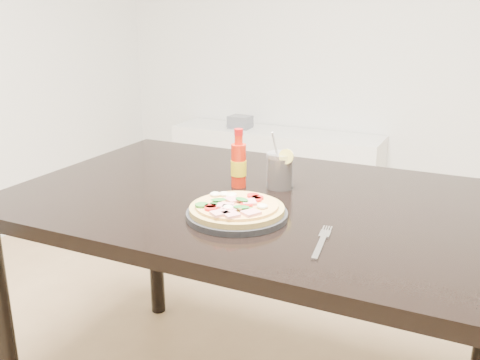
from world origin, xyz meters
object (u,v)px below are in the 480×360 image
at_px(plate, 237,215).
at_px(fork, 322,241).
at_px(hot_sauce_bottle, 239,164).
at_px(cola_cup, 280,171).
at_px(pizza, 236,207).
at_px(dining_table, 258,223).
at_px(media_console, 275,167).

xyz_separation_m(plate, fork, (0.24, -0.05, -0.01)).
xyz_separation_m(hot_sauce_bottle, cola_cup, (0.11, 0.04, -0.02)).
bearing_deg(pizza, dining_table, 96.17).
xyz_separation_m(dining_table, cola_cup, (0.03, 0.09, 0.13)).
height_order(plate, hot_sauce_bottle, hot_sauce_bottle).
bearing_deg(dining_table, fork, -41.77).
relative_size(pizza, hot_sauce_bottle, 1.37).
bearing_deg(pizza, media_console, 109.25).
distance_m(fork, media_console, 2.40).
xyz_separation_m(plate, media_console, (-0.73, 2.08, -0.51)).
bearing_deg(cola_cup, fork, -54.49).
bearing_deg(plate, media_console, 109.28).
distance_m(hot_sauce_bottle, media_console, 2.03).
xyz_separation_m(cola_cup, media_console, (-0.74, 1.81, -0.55)).
bearing_deg(fork, hot_sauce_bottle, 132.96).
bearing_deg(hot_sauce_bottle, plate, -65.25).
xyz_separation_m(cola_cup, fork, (0.23, -0.33, -0.05)).
distance_m(dining_table, cola_cup, 0.17).
bearing_deg(dining_table, hot_sauce_bottle, 149.86).
bearing_deg(media_console, cola_cup, -67.85).
distance_m(pizza, fork, 0.25).
height_order(cola_cup, fork, cola_cup).
bearing_deg(media_console, plate, -70.72).
distance_m(pizza, media_console, 2.27).
bearing_deg(media_console, pizza, -70.75).
bearing_deg(cola_cup, plate, -91.57).
bearing_deg(fork, pizza, 160.44).
bearing_deg(dining_table, plate, -83.52).
distance_m(dining_table, plate, 0.20).
height_order(pizza, fork, pizza).
distance_m(plate, pizza, 0.02).
height_order(plate, media_console, plate).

